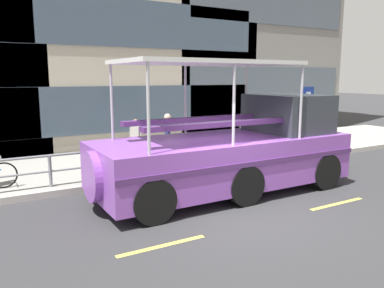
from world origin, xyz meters
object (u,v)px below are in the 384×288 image
Objects in this scene: duck_tour_boat at (238,150)px; pedestrian_mid_right at (136,137)px; pedestrian_mid_left at (168,133)px; parking_sign at (307,107)px; pedestrian_near_bow at (243,131)px.

duck_tour_boat is 5.68× the size of pedestrian_mid_right.
pedestrian_mid_right is (-0.99, 0.40, -0.10)m from pedestrian_mid_left.
parking_sign is 1.49× the size of pedestrian_mid_left.
duck_tour_boat is at bearing -80.36° from pedestrian_mid_left.
pedestrian_near_bow is at bearing -7.80° from pedestrian_mid_right.
duck_tour_boat reaches higher than pedestrian_near_bow.
pedestrian_near_bow is at bearing 50.33° from duck_tour_boat.
pedestrian_near_bow is 3.11m from pedestrian_mid_left.
pedestrian_mid_right is (-4.10, 0.56, -0.01)m from pedestrian_near_bow.
pedestrian_mid_left reaches higher than pedestrian_mid_right.
duck_tour_boat is 4.00m from pedestrian_near_bow.
parking_sign is 6.98m from pedestrian_mid_right.
duck_tour_boat is at bearing -129.67° from pedestrian_near_bow.
parking_sign is at bearing 25.90° from duck_tour_boat.
pedestrian_mid_left is 1.11× the size of pedestrian_mid_right.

